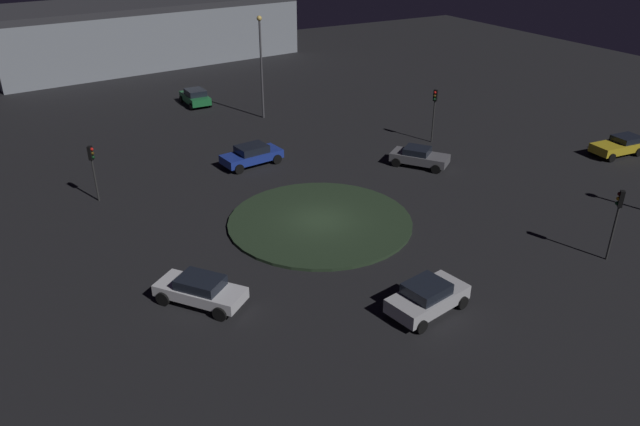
{
  "coord_description": "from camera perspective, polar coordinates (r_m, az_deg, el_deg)",
  "views": [
    {
      "loc": [
        28.22,
        -15.76,
        17.03
      ],
      "look_at": [
        0.0,
        0.0,
        0.65
      ],
      "focal_mm": 33.76,
      "sensor_mm": 36.0,
      "label": 1
    }
  ],
  "objects": [
    {
      "name": "car_silver",
      "position": [
        28.86,
        10.15,
        -7.83
      ],
      "size": [
        2.7,
        4.29,
        1.57
      ],
      "rotation": [
        0.0,
        0.0,
        -1.39
      ],
      "color": "silver",
      "rests_on": "ground_plane"
    },
    {
      "name": "car_white",
      "position": [
        29.54,
        -11.27,
        -7.14
      ],
      "size": [
        4.49,
        4.05,
        1.43
      ],
      "rotation": [
        0.0,
        0.0,
        3.81
      ],
      "color": "white",
      "rests_on": "ground_plane"
    },
    {
      "name": "traffic_light_southwest",
      "position": [
        40.82,
        -20.76,
        4.51
      ],
      "size": [
        0.38,
        0.39,
        3.77
      ],
      "rotation": [
        0.0,
        0.0,
        0.85
      ],
      "color": "#2D2D2D",
      "rests_on": "ground_plane"
    },
    {
      "name": "car_blue",
      "position": [
        44.94,
        -6.49,
        5.52
      ],
      "size": [
        2.57,
        4.67,
        1.51
      ],
      "rotation": [
        0.0,
        0.0,
        1.69
      ],
      "color": "#1E38A5",
      "rests_on": "ground_plane"
    },
    {
      "name": "ground_plane",
      "position": [
        36.53,
        0.0,
        -0.91
      ],
      "size": [
        117.79,
        117.79,
        0.0
      ],
      "primitive_type": "plane",
      "color": "black"
    },
    {
      "name": "car_grey",
      "position": [
        45.07,
        9.38,
        5.3
      ],
      "size": [
        4.41,
        3.86,
        1.4
      ],
      "rotation": [
        0.0,
        0.0,
        0.62
      ],
      "color": "slate",
      "rests_on": "ground_plane"
    },
    {
      "name": "streetlamp_west",
      "position": [
        54.43,
        -5.61,
        14.39
      ],
      "size": [
        0.45,
        0.45,
        8.97
      ],
      "color": "#4C4C51",
      "rests_on": "ground_plane"
    },
    {
      "name": "traffic_light_northeast",
      "position": [
        35.04,
        26.36,
        0.14
      ],
      "size": [
        0.39,
        0.39,
        4.09
      ],
      "rotation": [
        0.0,
        0.0,
        -2.35
      ],
      "color": "#2D2D2D",
      "rests_on": "ground_plane"
    },
    {
      "name": "store_building",
      "position": [
        80.25,
        -16.23,
        16.23
      ],
      "size": [
        16.96,
        37.13,
        7.19
      ],
      "rotation": [
        0.0,
        0.0,
        4.82
      ],
      "color": "#8C939E",
      "rests_on": "ground_plane"
    },
    {
      "name": "car_yellow",
      "position": [
        51.97,
        26.46,
        5.75
      ],
      "size": [
        2.32,
        4.08,
        1.41
      ],
      "rotation": [
        0.0,
        0.0,
        4.63
      ],
      "color": "gold",
      "rests_on": "ground_plane"
    },
    {
      "name": "car_green",
      "position": [
        60.4,
        -11.74,
        10.73
      ],
      "size": [
        4.0,
        2.13,
        1.55
      ],
      "rotation": [
        0.0,
        0.0,
        3.15
      ],
      "color": "#1E7238",
      "rests_on": "ground_plane"
    },
    {
      "name": "traffic_light_northwest",
      "position": [
        49.37,
        10.79,
        9.98
      ],
      "size": [
        0.37,
        0.4,
        4.33
      ],
      "rotation": [
        0.0,
        0.0,
        -1.08
      ],
      "color": "#2D2D2D",
      "rests_on": "ground_plane"
    },
    {
      "name": "roundabout_island",
      "position": [
        36.49,
        0.0,
        -0.79
      ],
      "size": [
        11.18,
        11.18,
        0.18
      ],
      "primitive_type": "cylinder",
      "color": "#263823",
      "rests_on": "ground_plane"
    }
  ]
}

